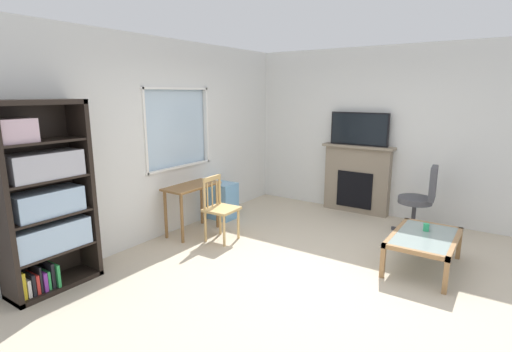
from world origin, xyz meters
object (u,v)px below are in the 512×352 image
object	(u,v)px
bookshelf	(43,201)
fireplace	(357,179)
wooden_chair	(220,208)
tv	(359,129)
desk_under_window	(192,194)
coffee_table	(424,239)
plastic_drawer_unit	(223,201)
sippy_cup	(426,227)
office_chair	(422,196)

from	to	relation	value
bookshelf	fireplace	world-z (taller)	bookshelf
wooden_chair	tv	distance (m)	2.75
desk_under_window	tv	xyz separation A→B (m)	(2.32, -1.63, 0.85)
fireplace	wooden_chair	bearing A→B (deg)	154.36
wooden_chair	coffee_table	size ratio (longest dim) A/B	0.83
plastic_drawer_unit	coffee_table	world-z (taller)	plastic_drawer_unit
plastic_drawer_unit	fireplace	distance (m)	2.32
desk_under_window	sippy_cup	distance (m)	3.15
tv	desk_under_window	bearing A→B (deg)	144.82
desk_under_window	bookshelf	bearing A→B (deg)	176.99
desk_under_window	tv	size ratio (longest dim) A/B	0.87
desk_under_window	plastic_drawer_unit	world-z (taller)	desk_under_window
bookshelf	tv	world-z (taller)	bookshelf
sippy_cup	plastic_drawer_unit	bearing A→B (deg)	91.06
fireplace	tv	distance (m)	0.85
plastic_drawer_unit	wooden_chair	bearing A→B (deg)	-143.48
office_chair	tv	bearing A→B (deg)	69.37
plastic_drawer_unit	sippy_cup	size ratio (longest dim) A/B	6.57
tv	coffee_table	xyz separation A→B (m)	(-1.66, -1.42, -1.09)
wooden_chair	fireplace	xyz separation A→B (m)	(2.33, -1.12, 0.12)
desk_under_window	fireplace	bearing A→B (deg)	-34.97
plastic_drawer_unit	office_chair	size ratio (longest dim) A/B	0.59
office_chair	coffee_table	bearing A→B (deg)	-166.83
fireplace	coffee_table	size ratio (longest dim) A/B	1.11
tv	sippy_cup	world-z (taller)	tv
tv	plastic_drawer_unit	bearing A→B (deg)	132.66
bookshelf	plastic_drawer_unit	xyz separation A→B (m)	(2.80, -0.06, -0.66)
wooden_chair	tv	size ratio (longest dim) A/B	0.92
wooden_chair	sippy_cup	world-z (taller)	wooden_chair
desk_under_window	office_chair	distance (m)	3.35
desk_under_window	plastic_drawer_unit	size ratio (longest dim) A/B	1.44
bookshelf	coffee_table	size ratio (longest dim) A/B	1.81
tv	wooden_chair	bearing A→B (deg)	154.18
fireplace	tv	size ratio (longest dim) A/B	1.23
desk_under_window	coffee_table	size ratio (longest dim) A/B	0.79
wooden_chair	coffee_table	bearing A→B (deg)	-75.62
wooden_chair	desk_under_window	bearing A→B (deg)	90.47
desk_under_window	fireplace	distance (m)	2.85
bookshelf	desk_under_window	distance (m)	2.07
plastic_drawer_unit	tv	size ratio (longest dim) A/B	0.61
coffee_table	sippy_cup	bearing A→B (deg)	6.24
fireplace	plastic_drawer_unit	bearing A→B (deg)	132.99
desk_under_window	coffee_table	world-z (taller)	desk_under_window
wooden_chair	plastic_drawer_unit	distance (m)	0.96
desk_under_window	wooden_chair	size ratio (longest dim) A/B	0.95
desk_under_window	tv	world-z (taller)	tv
sippy_cup	wooden_chair	bearing A→B (deg)	107.97
plastic_drawer_unit	office_chair	world-z (taller)	office_chair
desk_under_window	sippy_cup	xyz separation A→B (m)	(0.82, -3.04, -0.14)
coffee_table	sippy_cup	xyz separation A→B (m)	(0.17, 0.02, 0.10)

